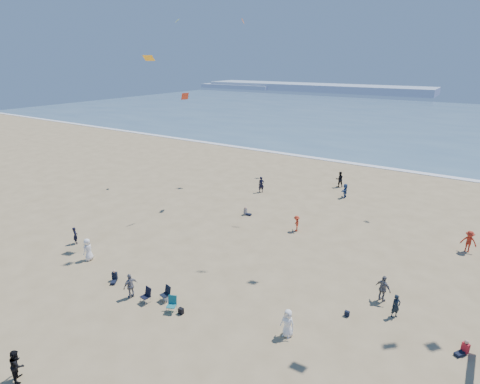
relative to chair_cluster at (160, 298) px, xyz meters
The scene contains 12 objects.
ground 5.60m from the chair_cluster, 68.51° to the right, with size 220.00×220.00×0.00m, color tan.
ocean 89.84m from the chair_cluster, 88.70° to the left, with size 220.00×100.00×0.06m, color #476B84.
surf_line 39.87m from the chair_cluster, 87.06° to the left, with size 220.00×1.20×0.08m, color white.
headland_far 174.71m from the chair_cluster, 109.37° to the left, with size 110.00×20.00×3.20m, color #7A8EA8.
headland_near 187.45m from the chair_cluster, 121.51° to the left, with size 40.00×14.00×2.00m, color #7A8EA8.
standing_flyers 11.67m from the chair_cluster, 56.81° to the left, with size 36.15×40.09×1.88m.
seated_group 4.30m from the chair_cluster, ahead, with size 21.70×27.54×0.84m.
chair_cluster is the anchor object (origin of this frame).
white_tote 0.64m from the chair_cluster, 100.35° to the left, with size 0.35×0.20×0.40m, color silver.
black_backpack 1.64m from the chair_cluster, ahead, with size 0.30×0.22×0.38m, color black.
navy_bag 11.34m from the chair_cluster, 27.47° to the left, with size 0.28×0.18×0.34m, color black.
kites_aloft 19.51m from the chair_cluster, 31.82° to the left, with size 37.54×43.81×29.62m.
Camera 1 is at (12.69, -8.59, 14.40)m, focal length 28.00 mm.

